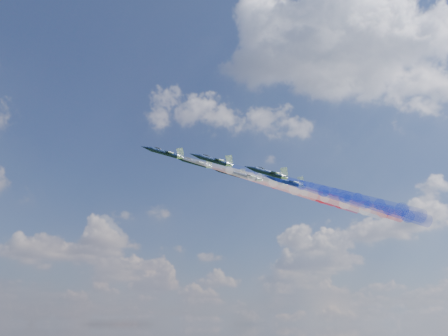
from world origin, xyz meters
TOP-DOWN VIEW (x-y plane):
  - jet_lead at (1.06, 5.11)m, footprint 14.27×12.93m
  - trail_lead at (23.55, -2.85)m, footprint 37.24×17.21m
  - jet_inner_left at (8.37, -6.07)m, footprint 14.27×12.93m
  - trail_inner_left at (30.86, -14.02)m, footprint 37.24×17.21m
  - jet_inner_right at (13.94, 10.09)m, footprint 14.27×12.93m
  - trail_inner_right at (36.43, 2.13)m, footprint 37.24×17.21m
  - jet_outer_left at (16.11, -17.51)m, footprint 14.27×12.93m
  - trail_outer_left at (38.60, -25.46)m, footprint 37.24×17.21m
  - jet_center_third at (22.68, -0.97)m, footprint 14.27×12.93m
  - trail_center_third at (45.17, -8.92)m, footprint 37.24×17.21m
  - jet_outer_right at (28.46, 12.84)m, footprint 14.27×12.93m
  - trail_outer_right at (50.94, 4.89)m, footprint 37.24×17.21m
  - jet_rear_left at (27.31, -12.00)m, footprint 14.27×12.93m
  - trail_rear_left at (49.80, -19.96)m, footprint 37.24×17.21m
  - jet_rear_right at (34.65, 1.51)m, footprint 14.27×12.93m
  - trail_rear_right at (57.13, -6.44)m, footprint 37.24×17.21m

SIDE VIEW (x-z plane):
  - trail_outer_left at x=38.60m, z-range 131.11..142.72m
  - trail_rear_left at x=49.80m, z-range 131.86..143.48m
  - trail_center_third at x=45.17m, z-range 134.96..146.58m
  - jet_outer_left at x=16.11m, z-range 137.57..145.06m
  - trail_inner_left at x=30.86m, z-range 135.52..147.14m
  - trail_rear_right at x=57.13m, z-range 136.06..147.68m
  - jet_rear_left at x=27.31m, z-range 138.32..145.81m
  - trail_lead at x=23.55m, z-range 138.85..150.47m
  - jet_center_third at x=22.68m, z-range 141.42..148.91m
  - trail_inner_right at x=36.43m, z-range 139.73..151.34m
  - trail_outer_right at x=50.94m, z-range 139.78..151.39m
  - jet_inner_left at x=8.37m, z-range 141.99..149.47m
  - jet_rear_right at x=34.65m, z-range 142.52..150.01m
  - jet_lead at x=1.06m, z-range 145.31..152.80m
  - jet_inner_right at x=13.94m, z-range 146.19..153.68m
  - jet_outer_right at x=28.46m, z-range 146.24..153.73m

